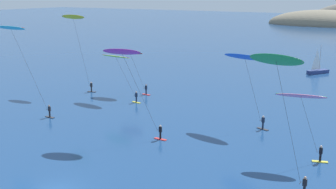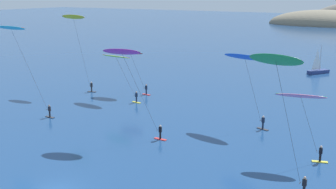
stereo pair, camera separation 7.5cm
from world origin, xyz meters
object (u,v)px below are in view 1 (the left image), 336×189
object	(u,v)px
kitesurfer_green	(278,70)
kitesurfer_red	(131,56)
kitesurfer_pink	(303,102)
kitesurfer_lime	(117,59)
sailboat_near	(319,70)
kitesurfer_magenta	(125,59)
kitesurfer_yellow	(75,25)
kitesurfer_blue	(246,62)
kitesurfer_cyan	(14,35)

from	to	relation	value
kitesurfer_green	kitesurfer_red	world-z (taller)	kitesurfer_green
kitesurfer_pink	kitesurfer_lime	distance (m)	31.69
sailboat_near	kitesurfer_red	bearing A→B (deg)	-123.86
kitesurfer_magenta	kitesurfer_pink	bearing A→B (deg)	10.20
kitesurfer_yellow	kitesurfer_lime	xyz separation A→B (m)	(9.36, -1.17, -4.73)
kitesurfer_blue	kitesurfer_green	size ratio (longest dim) A/B	0.78
kitesurfer_red	kitesurfer_magenta	size ratio (longest dim) A/B	0.69
kitesurfer_red	kitesurfer_blue	bearing A→B (deg)	-16.36
kitesurfer_blue	kitesurfer_green	world-z (taller)	kitesurfer_green
kitesurfer_lime	kitesurfer_red	world-z (taller)	kitesurfer_red
kitesurfer_yellow	kitesurfer_lime	distance (m)	10.55
kitesurfer_pink	kitesurfer_magenta	distance (m)	19.21
kitesurfer_lime	kitesurfer_green	world-z (taller)	kitesurfer_green
kitesurfer_yellow	kitesurfer_red	distance (m)	10.50
sailboat_near	kitesurfer_magenta	world-z (taller)	kitesurfer_magenta
kitesurfer_yellow	kitesurfer_green	size ratio (longest dim) A/B	1.09
kitesurfer_cyan	kitesurfer_red	bearing A→B (deg)	69.20
kitesurfer_lime	kitesurfer_cyan	world-z (taller)	kitesurfer_cyan
sailboat_near	kitesurfer_cyan	xyz separation A→B (m)	(-29.00, -50.67, 10.04)
kitesurfer_lime	kitesurfer_red	size ratio (longest dim) A/B	1.07
kitesurfer_magenta	kitesurfer_green	bearing A→B (deg)	-12.20
kitesurfer_blue	kitesurfer_red	bearing A→B (deg)	163.64
kitesurfer_green	sailboat_near	bearing A→B (deg)	98.02
sailboat_near	kitesurfer_lime	bearing A→B (deg)	-120.11
kitesurfer_blue	sailboat_near	bearing A→B (deg)	89.08
kitesurfer_pink	kitesurfer_green	world-z (taller)	kitesurfer_green
kitesurfer_cyan	kitesurfer_magenta	xyz separation A→B (m)	(18.51, -0.36, -1.66)
kitesurfer_yellow	kitesurfer_cyan	distance (m)	14.18
kitesurfer_red	kitesurfer_magenta	distance (m)	21.42
kitesurfer_cyan	kitesurfer_green	world-z (taller)	kitesurfer_cyan
kitesurfer_pink	kitesurfer_green	distance (m)	8.43
kitesurfer_cyan	kitesurfer_red	size ratio (longest dim) A/B	1.69
kitesurfer_lime	kitesurfer_pink	bearing A→B (deg)	-18.07
kitesurfer_yellow	kitesurfer_magenta	distance (m)	25.36
kitesurfer_yellow	kitesurfer_cyan	world-z (taller)	kitesurfer_yellow
kitesurfer_lime	kitesurfer_yellow	bearing A→B (deg)	172.90
kitesurfer_red	kitesurfer_lime	bearing A→B (deg)	-82.92
kitesurfer_green	kitesurfer_magenta	distance (m)	18.69
kitesurfer_cyan	kitesurfer_green	bearing A→B (deg)	-6.68
kitesurfer_red	kitesurfer_magenta	bearing A→B (deg)	-55.58
kitesurfer_lime	sailboat_near	bearing A→B (deg)	59.89
sailboat_near	kitesurfer_cyan	world-z (taller)	kitesurfer_cyan
kitesurfer_green	kitesurfer_red	bearing A→B (deg)	144.64
kitesurfer_yellow	kitesurfer_red	size ratio (longest dim) A/B	1.79
kitesurfer_yellow	kitesurfer_red	xyz separation A→B (m)	(8.82, 3.16, -4.74)
kitesurfer_pink	kitesurfer_magenta	world-z (taller)	kitesurfer_magenta
kitesurfer_blue	kitesurfer_pink	size ratio (longest dim) A/B	1.31
kitesurfer_yellow	kitesurfer_magenta	xyz separation A→B (m)	(20.82, -14.35, -1.90)
kitesurfer_red	kitesurfer_yellow	bearing A→B (deg)	-160.28
kitesurfer_yellow	kitesurfer_lime	world-z (taller)	kitesurfer_yellow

